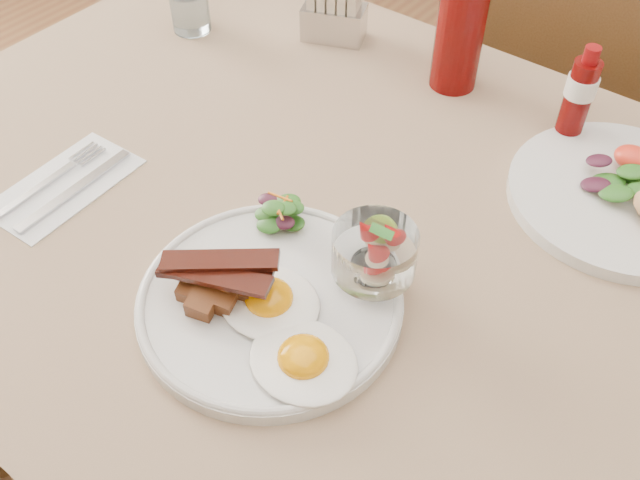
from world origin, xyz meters
TOP-DOWN VIEW (x-y plane):
  - table at (0.00, 0.00)m, footprint 1.33×0.88m
  - chair_far at (0.00, 0.66)m, footprint 0.42×0.42m
  - main_plate at (-0.01, -0.16)m, footprint 0.28×0.28m
  - fried_eggs at (0.03, -0.18)m, footprint 0.20×0.15m
  - bacon_potato_pile at (-0.06, -0.19)m, footprint 0.13×0.09m
  - side_salad at (-0.07, -0.07)m, footprint 0.07×0.06m
  - fruit_cup at (0.06, -0.08)m, footprint 0.09×0.09m
  - second_plate at (0.24, 0.22)m, footprint 0.29×0.27m
  - ketchup_bottle at (-0.07, 0.32)m, footprint 0.08×0.08m
  - hot_sauce_bottle at (0.11, 0.30)m, footprint 0.04×0.04m
  - sugar_caddy at (-0.28, 0.31)m, footprint 0.11×0.09m
  - water_glass at (-0.48, 0.20)m, footprint 0.06×0.06m
  - napkin_cutlery at (-0.34, -0.17)m, footprint 0.11×0.19m

SIDE VIEW (x-z plane):
  - chair_far at x=0.00m, z-range 0.06..0.99m
  - table at x=0.00m, z-range 0.29..1.04m
  - napkin_cutlery at x=-0.34m, z-range 0.75..0.76m
  - main_plate at x=-0.01m, z-range 0.75..0.77m
  - second_plate at x=0.24m, z-range 0.74..0.80m
  - fried_eggs at x=0.03m, z-range 0.76..0.79m
  - side_salad at x=-0.07m, z-range 0.77..0.80m
  - sugar_caddy at x=-0.28m, z-range 0.75..0.83m
  - bacon_potato_pile at x=-0.06m, z-range 0.77..0.82m
  - water_glass at x=-0.48m, z-range 0.75..0.85m
  - fruit_cup at x=0.06m, z-range 0.77..0.86m
  - hot_sauce_bottle at x=0.11m, z-range 0.75..0.89m
  - ketchup_bottle at x=-0.07m, z-range 0.75..0.94m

